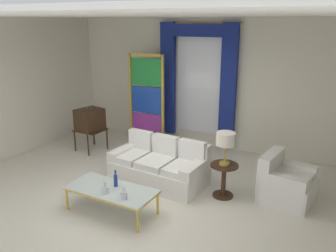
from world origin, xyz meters
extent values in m
plane|color=silver|center=(0.00, 0.00, 0.00)|extent=(16.00, 16.00, 0.00)
cube|color=silver|center=(0.00, 3.06, 1.50)|extent=(8.00, 0.12, 3.00)
cube|color=silver|center=(-3.66, 0.60, 1.50)|extent=(0.12, 7.00, 3.00)
cube|color=white|center=(0.00, 0.80, 3.02)|extent=(8.00, 7.60, 0.04)
cube|color=white|center=(-0.32, 2.98, 1.55)|extent=(1.10, 0.02, 2.50)
cylinder|color=gold|center=(-0.32, 2.90, 2.86)|extent=(2.00, 0.04, 0.04)
cube|color=navy|center=(-1.09, 2.88, 1.55)|extent=(0.36, 0.12, 2.70)
cube|color=navy|center=(0.45, 2.88, 1.55)|extent=(0.36, 0.12, 2.70)
cube|color=navy|center=(-0.32, 2.88, 2.72)|extent=(1.80, 0.10, 0.28)
cube|color=white|center=(-0.09, 0.62, 0.19)|extent=(1.79, 1.00, 0.38)
cube|color=white|center=(-0.06, 0.99, 0.39)|extent=(1.75, 0.30, 0.78)
cube|color=white|center=(0.69, 0.58, 0.28)|extent=(0.25, 0.87, 0.56)
cube|color=white|center=(-0.86, 0.67, 0.28)|extent=(0.25, 0.87, 0.56)
cube|color=white|center=(0.49, 0.54, 0.44)|extent=(0.58, 0.77, 0.12)
cube|color=white|center=(0.51, 0.86, 0.66)|extent=(0.52, 0.17, 0.40)
cube|color=white|center=(-0.09, 0.57, 0.44)|extent=(0.58, 0.77, 0.12)
cube|color=white|center=(-0.07, 0.89, 0.66)|extent=(0.52, 0.17, 0.40)
cube|color=white|center=(-0.67, 0.61, 0.44)|extent=(0.58, 0.77, 0.12)
cube|color=white|center=(-0.65, 0.93, 0.66)|extent=(0.52, 0.17, 0.40)
cube|color=silver|center=(-0.21, -0.64, 0.40)|extent=(1.43, 0.66, 0.02)
cube|color=gold|center=(-0.21, -0.33, 0.38)|extent=(1.43, 0.04, 0.03)
cube|color=gold|center=(-0.21, -0.95, 0.38)|extent=(1.43, 0.04, 0.03)
cube|color=gold|center=(-0.91, -0.64, 0.38)|extent=(0.04, 0.66, 0.03)
cube|color=gold|center=(0.48, -0.64, 0.38)|extent=(0.04, 0.66, 0.03)
cylinder|color=gold|center=(-0.89, -0.35, 0.19)|extent=(0.04, 0.04, 0.38)
cylinder|color=gold|center=(0.46, -0.35, 0.19)|extent=(0.04, 0.04, 0.38)
cylinder|color=gold|center=(-0.89, -0.93, 0.19)|extent=(0.04, 0.04, 0.38)
cylinder|color=gold|center=(0.46, -0.93, 0.19)|extent=(0.04, 0.04, 0.38)
cylinder|color=navy|center=(-0.19, -0.54, 0.50)|extent=(0.06, 0.06, 0.19)
cylinder|color=navy|center=(-0.19, -0.54, 0.63)|extent=(0.03, 0.03, 0.06)
sphere|color=navy|center=(-0.19, -0.54, 0.67)|extent=(0.04, 0.04, 0.04)
cylinder|color=silver|center=(-0.20, -0.80, 0.47)|extent=(0.10, 0.10, 0.11)
cylinder|color=silver|center=(-0.20, -0.80, 0.55)|extent=(0.04, 0.04, 0.05)
sphere|color=silver|center=(-0.20, -0.80, 0.59)|extent=(0.05, 0.05, 0.05)
cylinder|color=silver|center=(0.15, -0.81, 0.47)|extent=(0.10, 0.10, 0.11)
cylinder|color=silver|center=(0.15, -0.81, 0.55)|extent=(0.04, 0.04, 0.05)
sphere|color=silver|center=(0.15, -0.81, 0.59)|extent=(0.05, 0.05, 0.05)
cube|color=#382314|center=(-2.33, 1.37, 0.50)|extent=(0.62, 0.54, 0.03)
cylinder|color=#382314|center=(-2.61, 1.14, 0.25)|extent=(0.04, 0.04, 0.50)
cylinder|color=#382314|center=(-2.51, 1.69, 0.25)|extent=(0.04, 0.04, 0.50)
cylinder|color=#382314|center=(-2.14, 1.05, 0.25)|extent=(0.04, 0.04, 0.50)
cylinder|color=#382314|center=(-2.04, 1.60, 0.25)|extent=(0.04, 0.04, 0.50)
cube|color=#382314|center=(-2.33, 1.37, 0.76)|extent=(0.58, 0.64, 0.48)
cube|color=black|center=(-2.56, 1.41, 0.78)|extent=(0.08, 0.39, 0.30)
cylinder|color=gold|center=(-2.57, 1.33, 0.59)|extent=(0.02, 0.04, 0.04)
cylinder|color=gold|center=(-2.54, 1.49, 0.59)|extent=(0.02, 0.04, 0.04)
cylinder|color=silver|center=(-2.33, 1.37, 1.18)|extent=(0.03, 0.13, 0.34)
cylinder|color=silver|center=(-2.33, 1.37, 1.18)|extent=(0.03, 0.13, 0.34)
cube|color=white|center=(2.19, 1.06, 0.20)|extent=(0.89, 0.89, 0.40)
cube|color=white|center=(2.19, 1.06, 0.45)|extent=(0.77, 0.77, 0.10)
cube|color=white|center=(1.87, 1.10, 0.40)|extent=(0.30, 0.82, 0.80)
cube|color=white|center=(2.22, 1.38, 0.29)|extent=(0.75, 0.27, 0.58)
cube|color=white|center=(2.15, 0.74, 0.29)|extent=(0.75, 0.27, 0.58)
cube|color=gold|center=(-1.87, 2.39, 1.10)|extent=(0.05, 0.05, 2.20)
cube|color=gold|center=(-0.97, 2.39, 1.10)|extent=(0.05, 0.05, 2.20)
cube|color=gold|center=(-1.42, 2.39, 2.17)|extent=(0.90, 0.05, 0.06)
cube|color=gold|center=(-1.42, 2.39, 0.05)|extent=(0.90, 0.05, 0.10)
cube|color=purple|center=(-1.42, 2.39, 0.43)|extent=(0.82, 0.02, 0.64)
cube|color=#1E47B7|center=(-1.42, 2.39, 1.10)|extent=(0.82, 0.02, 0.64)
cube|color=#238E3D|center=(-1.42, 2.39, 1.77)|extent=(0.82, 0.02, 0.64)
cylinder|color=beige|center=(-0.94, 2.19, 0.03)|extent=(0.16, 0.16, 0.06)
ellipsoid|color=#1D4E94|center=(-0.94, 2.19, 0.14)|extent=(0.18, 0.32, 0.20)
sphere|color=#1D4E94|center=(-0.94, 2.33, 0.25)|extent=(0.09, 0.09, 0.09)
cone|color=gold|center=(-0.94, 2.39, 0.25)|extent=(0.02, 0.04, 0.02)
cone|color=#247151|center=(-0.94, 2.01, 0.24)|extent=(0.44, 0.40, 0.50)
cylinder|color=#382314|center=(1.17, 0.69, 0.58)|extent=(0.48, 0.48, 0.03)
cylinder|color=#382314|center=(1.17, 0.69, 0.29)|extent=(0.08, 0.08, 0.55)
cylinder|color=#382314|center=(1.17, 0.69, 0.01)|extent=(0.36, 0.36, 0.03)
cylinder|color=#B29338|center=(1.17, 0.69, 0.61)|extent=(0.18, 0.18, 0.04)
cylinder|color=#B29338|center=(1.17, 0.69, 0.81)|extent=(0.03, 0.03, 0.36)
cylinder|color=silver|center=(1.17, 0.69, 1.05)|extent=(0.32, 0.32, 0.22)
camera|label=1|loc=(2.91, -4.57, 2.95)|focal=37.25mm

